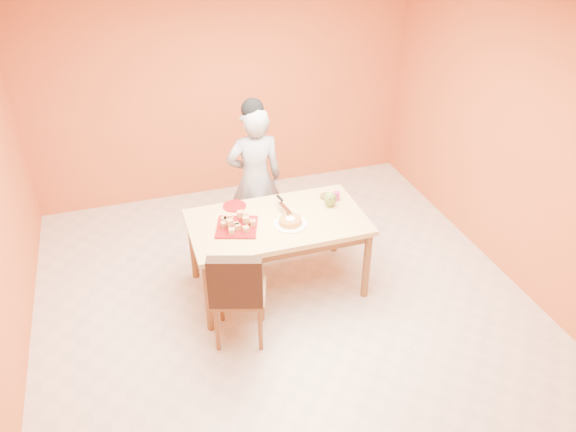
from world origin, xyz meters
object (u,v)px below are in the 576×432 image
object	(u,v)px
person	(255,179)
pastry_platter	(237,227)
sponge_cake	(290,221)
magenta_glass	(336,196)
dining_table	(277,229)
red_dinner_plate	(235,206)
checker_tin	(326,196)
egg_ornament	(330,199)
dining_chair	(239,291)

from	to	relation	value
person	pastry_platter	xyz separation A→B (m)	(-0.38, -0.78, -0.01)
sponge_cake	magenta_glass	size ratio (longest dim) A/B	2.34
dining_table	red_dinner_plate	distance (m)	0.48
magenta_glass	person	bearing A→B (deg)	137.33
pastry_platter	checker_tin	size ratio (longest dim) A/B	3.24
egg_ornament	checker_tin	xyz separation A→B (m)	(0.02, 0.16, -0.06)
person	red_dinner_plate	world-z (taller)	person
dining_chair	person	xyz separation A→B (m)	(0.50, 1.33, 0.28)
magenta_glass	pastry_platter	bearing A→B (deg)	-169.72
dining_chair	dining_table	bearing A→B (deg)	65.78
dining_chair	pastry_platter	bearing A→B (deg)	94.88
egg_ornament	dining_chair	bearing A→B (deg)	-156.35
red_dinner_plate	magenta_glass	bearing A→B (deg)	-10.51
person	magenta_glass	size ratio (longest dim) A/B	17.83
sponge_cake	dining_chair	bearing A→B (deg)	-142.10
sponge_cake	person	bearing A→B (deg)	96.07
egg_ornament	magenta_glass	world-z (taller)	egg_ornament
pastry_platter	magenta_glass	xyz separation A→B (m)	(1.03, 0.19, 0.03)
dining_table	red_dinner_plate	world-z (taller)	red_dinner_plate
dining_table	dining_chair	bearing A→B (deg)	-131.74
dining_table	magenta_glass	xyz separation A→B (m)	(0.64, 0.17, 0.14)
dining_table	egg_ornament	size ratio (longest dim) A/B	10.46
person	magenta_glass	xyz separation A→B (m)	(0.65, -0.60, 0.02)
dining_table	pastry_platter	bearing A→B (deg)	-177.83
red_dinner_plate	sponge_cake	xyz separation A→B (m)	(0.41, -0.45, 0.03)
dining_table	checker_tin	distance (m)	0.62
pastry_platter	checker_tin	bearing A→B (deg)	15.11
magenta_glass	checker_tin	xyz separation A→B (m)	(-0.08, 0.07, -0.03)
person	dining_table	bearing A→B (deg)	92.21
person	magenta_glass	world-z (taller)	person
pastry_platter	person	bearing A→B (deg)	64.33
person	checker_tin	bearing A→B (deg)	138.83
dining_chair	checker_tin	distance (m)	1.36
sponge_cake	red_dinner_plate	bearing A→B (deg)	131.79
magenta_glass	dining_chair	bearing A→B (deg)	-147.34
dining_table	checker_tin	world-z (taller)	checker_tin
person	red_dinner_plate	bearing A→B (deg)	55.26
pastry_platter	red_dinner_plate	size ratio (longest dim) A/B	1.61
pastry_platter	checker_tin	distance (m)	0.98
dining_chair	magenta_glass	xyz separation A→B (m)	(1.15, 0.74, 0.30)
dining_chair	checker_tin	size ratio (longest dim) A/B	8.92
dining_table	egg_ornament	world-z (taller)	egg_ornament
egg_ornament	magenta_glass	bearing A→B (deg)	34.09
dining_table	dining_chair	distance (m)	0.77
magenta_glass	checker_tin	distance (m)	0.11
red_dinner_plate	sponge_cake	world-z (taller)	sponge_cake
pastry_platter	egg_ornament	world-z (taller)	egg_ornament
pastry_platter	red_dinner_plate	bearing A→B (deg)	79.98
red_dinner_plate	checker_tin	xyz separation A→B (m)	(0.88, -0.11, 0.01)
person	checker_tin	world-z (taller)	person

